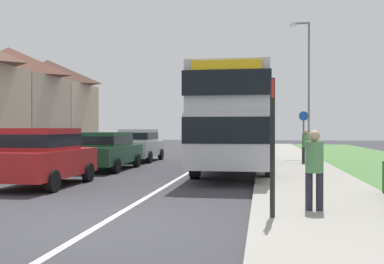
{
  "coord_description": "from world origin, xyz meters",
  "views": [
    {
      "loc": [
        2.82,
        -7.39,
        1.69
      ],
      "look_at": [
        0.73,
        5.77,
        1.6
      ],
      "focal_mm": 41.36,
      "sensor_mm": 36.0,
      "label": 1
    }
  ],
  "objects_px": {
    "pedestrian_walking_away": "(306,145)",
    "bus_stop_sign": "(272,138)",
    "cycle_route_sign": "(304,135)",
    "parked_car_red": "(42,155)",
    "pedestrian_at_stop": "(314,166)",
    "parked_car_dark_green": "(106,149)",
    "parked_car_silver": "(139,144)",
    "double_decker_bus": "(237,118)",
    "street_lamp_mid": "(307,81)"
  },
  "relations": [
    {
      "from": "parked_car_red",
      "to": "cycle_route_sign",
      "type": "distance_m",
      "value": 12.44
    },
    {
      "from": "double_decker_bus",
      "to": "parked_car_dark_green",
      "type": "relative_size",
      "value": 2.46
    },
    {
      "from": "parked_car_silver",
      "to": "cycle_route_sign",
      "type": "relative_size",
      "value": 1.6
    },
    {
      "from": "parked_car_silver",
      "to": "pedestrian_walking_away",
      "type": "xyz_separation_m",
      "value": [
        8.3,
        -1.62,
        0.06
      ]
    },
    {
      "from": "cycle_route_sign",
      "to": "parked_car_silver",
      "type": "bearing_deg",
      "value": 173.2
    },
    {
      "from": "double_decker_bus",
      "to": "parked_car_dark_green",
      "type": "distance_m",
      "value": 5.5
    },
    {
      "from": "parked_car_red",
      "to": "pedestrian_at_stop",
      "type": "distance_m",
      "value": 8.13
    },
    {
      "from": "pedestrian_walking_away",
      "to": "bus_stop_sign",
      "type": "bearing_deg",
      "value": -97.98
    },
    {
      "from": "bus_stop_sign",
      "to": "pedestrian_walking_away",
      "type": "bearing_deg",
      "value": 82.02
    },
    {
      "from": "parked_car_silver",
      "to": "street_lamp_mid",
      "type": "distance_m",
      "value": 10.29
    },
    {
      "from": "parked_car_dark_green",
      "to": "pedestrian_walking_away",
      "type": "height_order",
      "value": "pedestrian_walking_away"
    },
    {
      "from": "parked_car_red",
      "to": "cycle_route_sign",
      "type": "relative_size",
      "value": 1.55
    },
    {
      "from": "cycle_route_sign",
      "to": "bus_stop_sign",
      "type": "bearing_deg",
      "value": -97.45
    },
    {
      "from": "pedestrian_at_stop",
      "to": "bus_stop_sign",
      "type": "height_order",
      "value": "bus_stop_sign"
    },
    {
      "from": "double_decker_bus",
      "to": "cycle_route_sign",
      "type": "bearing_deg",
      "value": 49.81
    },
    {
      "from": "parked_car_dark_green",
      "to": "street_lamp_mid",
      "type": "relative_size",
      "value": 0.57
    },
    {
      "from": "pedestrian_walking_away",
      "to": "cycle_route_sign",
      "type": "relative_size",
      "value": 0.66
    },
    {
      "from": "street_lamp_mid",
      "to": "parked_car_dark_green",
      "type": "bearing_deg",
      "value": -135.47
    },
    {
      "from": "pedestrian_walking_away",
      "to": "cycle_route_sign",
      "type": "bearing_deg",
      "value": 93.51
    },
    {
      "from": "parked_car_dark_green",
      "to": "parked_car_red",
      "type": "bearing_deg",
      "value": -90.77
    },
    {
      "from": "street_lamp_mid",
      "to": "cycle_route_sign",
      "type": "bearing_deg",
      "value": -97.43
    },
    {
      "from": "pedestrian_walking_away",
      "to": "double_decker_bus",
      "type": "bearing_deg",
      "value": -136.29
    },
    {
      "from": "parked_car_red",
      "to": "parked_car_dark_green",
      "type": "relative_size",
      "value": 0.87
    },
    {
      "from": "pedestrian_at_stop",
      "to": "cycle_route_sign",
      "type": "height_order",
      "value": "cycle_route_sign"
    },
    {
      "from": "double_decker_bus",
      "to": "pedestrian_walking_away",
      "type": "height_order",
      "value": "double_decker_bus"
    },
    {
      "from": "double_decker_bus",
      "to": "cycle_route_sign",
      "type": "relative_size",
      "value": 4.39
    },
    {
      "from": "double_decker_bus",
      "to": "parked_car_red",
      "type": "relative_size",
      "value": 2.83
    },
    {
      "from": "cycle_route_sign",
      "to": "pedestrian_at_stop",
      "type": "bearing_deg",
      "value": -94.25
    },
    {
      "from": "parked_car_dark_green",
      "to": "pedestrian_at_stop",
      "type": "height_order",
      "value": "pedestrian_at_stop"
    },
    {
      "from": "parked_car_red",
      "to": "double_decker_bus",
      "type": "bearing_deg",
      "value": 46.84
    },
    {
      "from": "parked_car_dark_green",
      "to": "parked_car_silver",
      "type": "xyz_separation_m",
      "value": [
        -0.0,
        4.96,
        0.05
      ]
    },
    {
      "from": "pedestrian_at_stop",
      "to": "parked_car_dark_green",
      "type": "bearing_deg",
      "value": 130.34
    },
    {
      "from": "pedestrian_walking_away",
      "to": "street_lamp_mid",
      "type": "relative_size",
      "value": 0.21
    },
    {
      "from": "cycle_route_sign",
      "to": "street_lamp_mid",
      "type": "distance_m",
      "value": 5.69
    },
    {
      "from": "pedestrian_walking_away",
      "to": "pedestrian_at_stop",
      "type": "bearing_deg",
      "value": -94.65
    },
    {
      "from": "cycle_route_sign",
      "to": "parked_car_dark_green",
      "type": "bearing_deg",
      "value": -154.33
    },
    {
      "from": "bus_stop_sign",
      "to": "parked_car_silver",
      "type": "bearing_deg",
      "value": 114.41
    },
    {
      "from": "pedestrian_walking_away",
      "to": "cycle_route_sign",
      "type": "height_order",
      "value": "cycle_route_sign"
    },
    {
      "from": "parked_car_red",
      "to": "bus_stop_sign",
      "type": "relative_size",
      "value": 1.5
    },
    {
      "from": "pedestrian_walking_away",
      "to": "bus_stop_sign",
      "type": "xyz_separation_m",
      "value": [
        -1.79,
        -12.74,
        0.56
      ]
    },
    {
      "from": "parked_car_dark_green",
      "to": "cycle_route_sign",
      "type": "xyz_separation_m",
      "value": [
        8.26,
        3.97,
        0.56
      ]
    },
    {
      "from": "pedestrian_at_stop",
      "to": "bus_stop_sign",
      "type": "distance_m",
      "value": 1.26
    },
    {
      "from": "pedestrian_walking_away",
      "to": "bus_stop_sign",
      "type": "height_order",
      "value": "bus_stop_sign"
    },
    {
      "from": "cycle_route_sign",
      "to": "pedestrian_walking_away",
      "type": "bearing_deg",
      "value": -86.49
    },
    {
      "from": "double_decker_bus",
      "to": "parked_car_silver",
      "type": "height_order",
      "value": "double_decker_bus"
    },
    {
      "from": "parked_car_red",
      "to": "pedestrian_at_stop",
      "type": "height_order",
      "value": "parked_car_red"
    },
    {
      "from": "pedestrian_at_stop",
      "to": "pedestrian_walking_away",
      "type": "distance_m",
      "value": 12.0
    },
    {
      "from": "parked_car_dark_green",
      "to": "double_decker_bus",
      "type": "bearing_deg",
      "value": 5.33
    },
    {
      "from": "pedestrian_at_stop",
      "to": "cycle_route_sign",
      "type": "xyz_separation_m",
      "value": [
        0.93,
        12.6,
        0.45
      ]
    },
    {
      "from": "double_decker_bus",
      "to": "parked_car_silver",
      "type": "xyz_separation_m",
      "value": [
        -5.33,
        4.46,
        -1.23
      ]
    }
  ]
}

